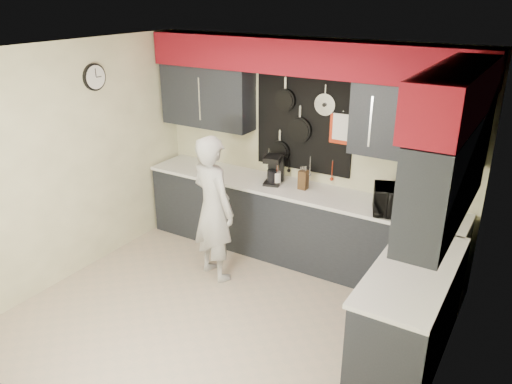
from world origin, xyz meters
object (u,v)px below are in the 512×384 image
Objects in this scene: knife_block at (303,180)px; coffee_maker at (274,169)px; person at (213,209)px; utensil_crock at (276,178)px; microwave at (400,201)px.

coffee_maker is at bearing -178.82° from knife_block.
person reaches higher than coffee_maker.
knife_block is at bearing -109.92° from person.
utensil_crock is 0.11m from coffee_maker.
knife_block is 0.39m from coffee_maker.
microwave is at bearing -139.74° from person.
microwave is at bearing -3.36° from utensil_crock.
coffee_maker is 0.21× the size of person.
coffee_maker is at bearing -90.92° from person.
coffee_maker is (-1.54, 0.10, 0.03)m from microwave.
knife_block is at bearing -12.12° from coffee_maker.
knife_block is 1.46× the size of utensil_crock.
utensil_crock is 0.44× the size of coffee_maker.
utensil_crock is at bearing 156.66° from microwave.
microwave is at bearing -18.41° from coffee_maker.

